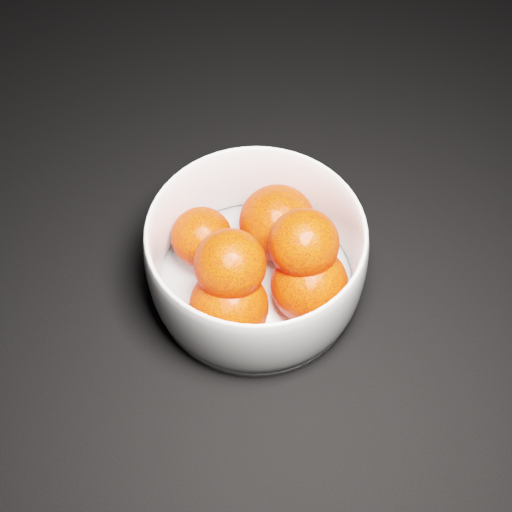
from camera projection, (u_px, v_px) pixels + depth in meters
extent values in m
cylinder|color=white|center=(256.00, 285.00, 0.65)|extent=(0.18, 0.18, 0.01)
sphere|color=#FF2604|center=(277.00, 223.00, 0.64)|extent=(0.07, 0.07, 0.07)
sphere|color=#FF2604|center=(202.00, 237.00, 0.64)|extent=(0.05, 0.05, 0.05)
sphere|color=#FF2604|center=(229.00, 306.00, 0.59)|extent=(0.07, 0.07, 0.07)
sphere|color=#FF2604|center=(309.00, 284.00, 0.61)|extent=(0.07, 0.07, 0.07)
sphere|color=#FF2604|center=(230.00, 265.00, 0.57)|extent=(0.06, 0.06, 0.06)
sphere|color=#FF2604|center=(304.00, 243.00, 0.59)|extent=(0.06, 0.06, 0.06)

